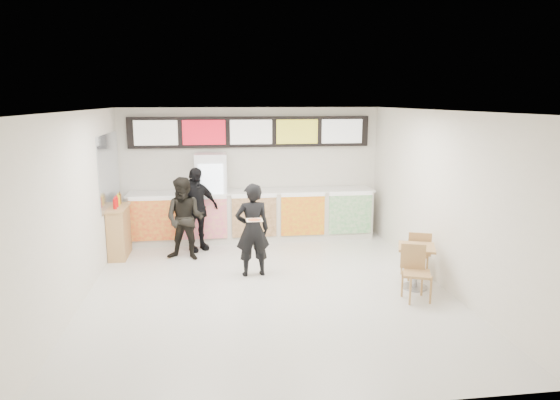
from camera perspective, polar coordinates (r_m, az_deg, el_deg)
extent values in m
plane|color=beige|center=(8.69, -1.41, -10.02)|extent=(7.00, 7.00, 0.00)
plane|color=white|center=(8.09, -1.51, 10.17)|extent=(7.00, 7.00, 0.00)
plane|color=silver|center=(11.70, -3.32, 3.16)|extent=(6.00, 0.00, 6.00)
plane|color=silver|center=(8.49, -22.03, -0.81)|extent=(0.00, 7.00, 7.00)
plane|color=silver|center=(9.08, 17.71, 0.24)|extent=(0.00, 7.00, 7.00)
cube|color=silver|center=(11.48, -3.12, -1.82)|extent=(5.50, 0.70, 1.10)
cube|color=silver|center=(11.36, -3.15, 0.98)|extent=(5.56, 0.76, 0.04)
cube|color=red|center=(11.15, -14.31, -2.28)|extent=(0.99, 0.02, 0.90)
cube|color=#E23285|center=(11.07, -8.65, -2.15)|extent=(0.99, 0.02, 0.90)
cube|color=brown|center=(11.10, -2.96, -1.99)|extent=(0.99, 0.02, 0.90)
cube|color=yellow|center=(11.24, 2.64, -1.82)|extent=(0.99, 0.02, 0.90)
cube|color=#238C36|center=(11.48, 8.05, -1.64)|extent=(0.99, 0.02, 0.90)
cube|color=black|center=(11.52, -3.35, 7.78)|extent=(5.50, 0.12, 0.70)
cube|color=beige|center=(11.48, -14.02, 7.46)|extent=(0.95, 0.02, 0.55)
cube|color=red|center=(11.42, -8.68, 7.64)|extent=(0.95, 0.02, 0.55)
cube|color=white|center=(11.45, -3.32, 7.76)|extent=(0.95, 0.02, 0.55)
cube|color=gold|center=(11.58, 1.97, 7.81)|extent=(0.95, 0.02, 0.55)
cube|color=silver|center=(11.80, 7.09, 7.80)|extent=(0.95, 0.02, 0.55)
cube|color=white|center=(11.37, -7.85, 0.28)|extent=(0.70, 0.65, 2.00)
cube|color=white|center=(11.03, -7.86, 0.20)|extent=(0.54, 0.02, 1.50)
cylinder|color=#188927|center=(11.20, -8.85, -2.81)|extent=(0.07, 0.07, 0.22)
cylinder|color=#F05314|center=(11.20, -8.13, -2.79)|extent=(0.07, 0.07, 0.22)
cylinder|color=#B8122E|center=(11.20, -7.41, -2.77)|extent=(0.07, 0.07, 0.22)
cylinder|color=#1848B4|center=(11.20, -6.70, -2.75)|extent=(0.07, 0.07, 0.22)
cylinder|color=#F05314|center=(11.12, -8.91, -0.91)|extent=(0.07, 0.07, 0.22)
cylinder|color=#B8122E|center=(11.11, -8.19, -0.89)|extent=(0.07, 0.07, 0.22)
cylinder|color=#1848B4|center=(11.11, -7.46, -0.87)|extent=(0.07, 0.07, 0.22)
cylinder|color=#188927|center=(11.11, -6.74, -0.85)|extent=(0.07, 0.07, 0.22)
cylinder|color=#B8122E|center=(11.04, -8.97, 1.02)|extent=(0.07, 0.07, 0.22)
cylinder|color=#1848B4|center=(11.04, -8.24, 1.04)|extent=(0.07, 0.07, 0.22)
cylinder|color=#188927|center=(11.04, -7.51, 1.06)|extent=(0.07, 0.07, 0.22)
cylinder|color=#F05314|center=(11.04, -6.79, 1.08)|extent=(0.07, 0.07, 0.22)
cylinder|color=#1848B4|center=(10.98, -9.03, 2.97)|extent=(0.07, 0.07, 0.22)
cylinder|color=#188927|center=(10.98, -8.30, 2.99)|extent=(0.07, 0.07, 0.22)
cylinder|color=#F05314|center=(10.98, -7.57, 3.01)|extent=(0.07, 0.07, 0.22)
cylinder|color=#B8122E|center=(10.98, -6.83, 3.03)|extent=(0.07, 0.07, 0.22)
cube|color=#B2B7BF|center=(10.80, -18.93, 3.21)|extent=(0.01, 2.00, 1.50)
imported|color=black|center=(9.06, -3.17, -3.43)|extent=(0.67, 0.48, 1.71)
imported|color=black|center=(10.14, -10.81, -2.13)|extent=(0.96, 0.84, 1.67)
imported|color=black|center=(10.71, -9.63, -1.05)|extent=(1.13, 0.89, 1.79)
cube|color=beige|center=(8.55, -2.95, -2.30)|extent=(0.28, 0.28, 0.01)
cone|color=#CC7233|center=(8.55, -2.95, -2.23)|extent=(0.36, 0.36, 0.02)
cube|color=tan|center=(8.77, 15.36, -5.23)|extent=(0.77, 0.77, 0.04)
cylinder|color=gray|center=(8.88, 15.23, -7.51)|extent=(0.08, 0.08, 0.72)
cylinder|color=gray|center=(8.99, 15.12, -9.58)|extent=(0.44, 0.44, 0.03)
cube|color=tan|center=(8.33, 15.38, -8.12)|extent=(0.54, 0.54, 0.04)
cube|color=tan|center=(8.42, 14.96, -6.24)|extent=(0.38, 0.17, 0.42)
cube|color=tan|center=(9.37, 15.16, -5.92)|extent=(0.54, 0.54, 0.04)
cube|color=tan|center=(9.14, 15.69, -4.89)|extent=(0.38, 0.17, 0.42)
cube|color=tan|center=(10.74, -17.91, -3.57)|extent=(0.34, 0.89, 1.01)
cube|color=tan|center=(10.62, -18.08, -0.83)|extent=(0.38, 0.94, 0.04)
cylinder|color=red|center=(10.36, -18.36, -0.45)|extent=(0.07, 0.07, 0.20)
cylinder|color=red|center=(10.54, -18.17, -0.24)|extent=(0.07, 0.07, 0.20)
cylinder|color=yellow|center=(10.72, -17.99, -0.04)|extent=(0.07, 0.07, 0.20)
cylinder|color=brown|center=(10.89, -17.83, 0.15)|extent=(0.07, 0.07, 0.20)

